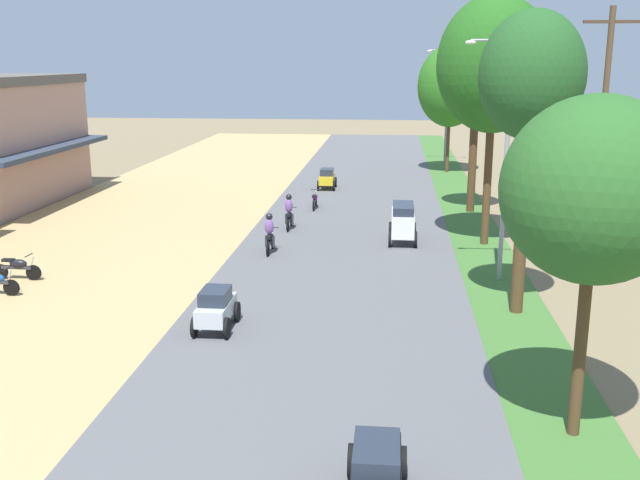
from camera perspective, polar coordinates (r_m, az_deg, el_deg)
The scene contains 16 objects.
parked_motorbike_fourth at distance 28.40m, azimuth -22.43°, elevation -1.91°, with size 1.80×0.54×0.94m.
median_tree_nearest at distance 15.31m, azimuth 20.53°, elevation 3.58°, with size 3.67×3.67×7.09m.
median_tree_second at distance 22.69m, azimuth 16.09°, elevation 11.92°, with size 3.07×3.07×9.12m.
median_tree_third at distance 31.32m, azimuth 13.33°, elevation 13.07°, with size 4.62×4.62×10.24m.
median_tree_fourth at distance 38.25m, azimuth 12.03°, elevation 11.81°, with size 3.26×3.26×8.33m.
median_tree_fifth at distance 51.83m, azimuth 10.07°, elevation 11.67°, with size 4.43×4.43×8.65m.
streetlamp_near at distance 26.28m, azimuth 14.30°, elevation 7.18°, with size 3.16×0.20×8.46m.
streetlamp_mid at distance 55.96m, azimuth 9.82°, elevation 10.75°, with size 3.16×0.20×8.46m.
utility_pole_near at distance 26.49m, azimuth 20.92°, elevation 6.77°, with size 1.80×0.20×9.42m.
car_sedan_black at distance 13.58m, azimuth 4.39°, elevation -17.34°, with size 1.10×2.26×1.19m.
car_hatchback_silver at distance 21.65m, azimuth -8.08°, elevation -5.19°, with size 1.04×2.00×1.23m.
car_van_white at distance 31.64m, azimuth 6.44°, elevation 1.50°, with size 1.19×2.41×1.67m.
car_hatchback_yellow at distance 44.65m, azimuth 0.55°, elevation 4.85°, with size 1.04×2.00×1.23m.
motorbike_ahead_second at distance 29.83m, azimuth -3.91°, elevation 0.46°, with size 0.54×1.80×1.66m.
motorbike_ahead_third at distance 33.98m, azimuth -2.40°, elevation 2.14°, with size 0.54×1.80×1.66m.
motorbike_ahead_fourth at distance 38.72m, azimuth -0.40°, elevation 3.18°, with size 0.54×1.80×0.94m.
Camera 1 is at (1.88, -6.77, 7.77)m, focal length 41.27 mm.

